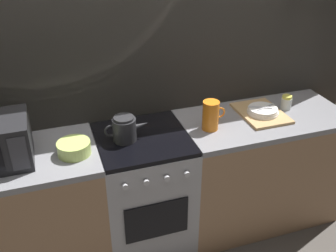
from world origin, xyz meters
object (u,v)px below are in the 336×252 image
stove_unit (144,192)px  dish_pile (262,112)px  mixing_bowl (74,148)px  spice_jar (286,102)px  kettle (125,129)px  pitcher (211,115)px

stove_unit → dish_pile: 1.01m
mixing_bowl → spice_jar: size_ratio=1.90×
stove_unit → kettle: 0.54m
stove_unit → spice_jar: 1.22m
stove_unit → pitcher: 0.72m
dish_pile → spice_jar: size_ratio=3.81×
pitcher → spice_jar: (0.65, 0.10, -0.05)m
kettle → dish_pile: size_ratio=0.71×
stove_unit → pitcher: pitcher is taller
mixing_bowl → pitcher: bearing=1.4°
kettle → mixing_bowl: size_ratio=1.42×
mixing_bowl → dish_pile: size_ratio=0.50×
stove_unit → pitcher: (0.46, -0.04, 0.55)m
spice_jar → mixing_bowl: bearing=-175.7°
kettle → spice_jar: (1.22, 0.06, -0.03)m
kettle → mixing_bowl: bearing=-170.2°
dish_pile → stove_unit: bearing=-178.3°
pitcher → stove_unit: bearing=175.4°
kettle → dish_pile: 1.00m
kettle → mixing_bowl: 0.33m
pitcher → spice_jar: bearing=8.4°
kettle → pitcher: pitcher is taller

